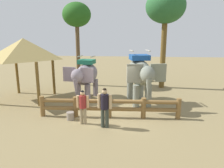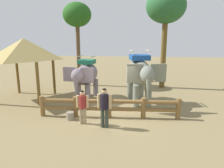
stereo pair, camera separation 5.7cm
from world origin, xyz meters
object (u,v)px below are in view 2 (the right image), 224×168
(tree_far_left, at_px, (166,8))
(elephant_near_left, at_px, (86,75))
(elephant_center, at_px, (140,74))
(feed_bucket, at_px, (70,116))
(tourist_woman_in_black, at_px, (104,105))
(thatched_shelter, at_px, (24,49))
(tree_back_center, at_px, (77,17))
(tourist_man_in_blue, at_px, (83,105))
(log_fence, at_px, (109,106))

(tree_far_left, bearing_deg, elephant_near_left, -144.41)
(elephant_center, height_order, feed_bucket, elephant_center)
(tourist_woman_in_black, relative_size, thatched_shelter, 0.47)
(elephant_near_left, distance_m, tree_back_center, 5.77)
(elephant_near_left, xyz_separation_m, tree_far_left, (5.24, 3.75, 4.39))
(elephant_near_left, distance_m, thatched_shelter, 4.16)
(feed_bucket, bearing_deg, elephant_near_left, 88.92)
(elephant_near_left, relative_size, tourist_man_in_blue, 2.03)
(tree_back_center, bearing_deg, elephant_center, -42.52)
(elephant_near_left, xyz_separation_m, thatched_shelter, (-3.81, -0.24, 1.63))
(tourist_man_in_blue, distance_m, tree_far_left, 10.17)
(tree_back_center, bearing_deg, feed_bucket, -79.18)
(elephant_near_left, bearing_deg, elephant_center, -7.65)
(elephant_near_left, distance_m, tourist_woman_in_black, 4.52)
(elephant_near_left, height_order, thatched_shelter, thatched_shelter)
(tourist_woman_in_black, bearing_deg, elephant_center, 65.96)
(thatched_shelter, bearing_deg, tree_far_left, 23.78)
(tourist_woman_in_black, height_order, tourist_man_in_blue, tourist_woman_in_black)
(tourist_man_in_blue, xyz_separation_m, tree_back_center, (-2.17, 7.85, 4.50))
(elephant_near_left, bearing_deg, tree_far_left, 35.59)
(tourist_man_in_blue, relative_size, tree_far_left, 0.22)
(thatched_shelter, height_order, feed_bucket, thatched_shelter)
(log_fence, xyz_separation_m, feed_bucket, (-1.88, -0.49, -0.41))
(log_fence, height_order, feed_bucket, log_fence)
(tree_far_left, bearing_deg, tourist_man_in_blue, -121.01)
(log_fence, height_order, tourist_man_in_blue, tourist_man_in_blue)
(elephant_center, height_order, tourist_man_in_blue, elephant_center)
(elephant_near_left, bearing_deg, tree_back_center, 110.27)
(log_fence, bearing_deg, feed_bucket, -165.49)
(tree_far_left, bearing_deg, tree_back_center, 177.76)
(thatched_shelter, relative_size, tree_back_center, 0.59)
(elephant_near_left, distance_m, feed_bucket, 3.67)
(elephant_center, bearing_deg, elephant_near_left, 172.35)
(tourist_man_in_blue, distance_m, feed_bucket, 1.14)
(log_fence, distance_m, feed_bucket, 1.98)
(tourist_man_in_blue, bearing_deg, elephant_center, 51.29)
(log_fence, height_order, tourist_woman_in_black, tourist_woman_in_black)
(log_fence, xyz_separation_m, elephant_center, (1.58, 2.46, 1.20))
(tourist_man_in_blue, distance_m, thatched_shelter, 6.19)
(elephant_near_left, bearing_deg, tourist_woman_in_black, -67.05)
(tourist_woman_in_black, distance_m, tree_far_left, 9.92)
(elephant_center, distance_m, tree_back_center, 7.55)
(tourist_man_in_blue, bearing_deg, feed_bucket, 150.29)
(log_fence, bearing_deg, tree_back_center, 115.43)
(elephant_center, bearing_deg, log_fence, -122.63)
(elephant_near_left, relative_size, tourist_woman_in_black, 1.80)
(elephant_center, bearing_deg, tourist_man_in_blue, -128.71)
(elephant_near_left, height_order, tree_back_center, tree_back_center)
(log_fence, bearing_deg, elephant_center, 57.37)
(tree_back_center, bearing_deg, tourist_man_in_blue, -74.56)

